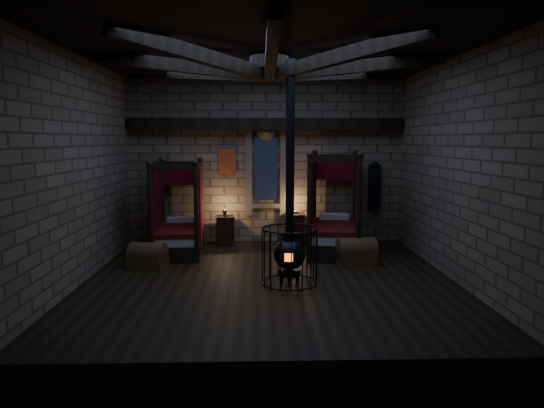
{
  "coord_description": "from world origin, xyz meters",
  "views": [
    {
      "loc": [
        -0.22,
        -9.05,
        2.65
      ],
      "look_at": [
        0.07,
        0.6,
        1.37
      ],
      "focal_mm": 32.0,
      "sensor_mm": 36.0,
      "label": 1
    }
  ],
  "objects_px": {
    "trunk_left": "(148,256)",
    "trunk_right": "(356,252)",
    "stove": "(290,251)",
    "bed_left": "(179,231)",
    "bed_right": "(334,228)"
  },
  "relations": [
    {
      "from": "trunk_left",
      "to": "stove",
      "type": "xyz_separation_m",
      "value": [
        2.88,
        -1.28,
        0.39
      ]
    },
    {
      "from": "bed_right",
      "to": "stove",
      "type": "bearing_deg",
      "value": -105.71
    },
    {
      "from": "bed_right",
      "to": "trunk_right",
      "type": "xyz_separation_m",
      "value": [
        0.29,
        -1.23,
        -0.3
      ]
    },
    {
      "from": "stove",
      "to": "bed_left",
      "type": "bearing_deg",
      "value": 139.63
    },
    {
      "from": "trunk_left",
      "to": "trunk_right",
      "type": "height_order",
      "value": "trunk_right"
    },
    {
      "from": "bed_left",
      "to": "trunk_left",
      "type": "distance_m",
      "value": 1.46
    },
    {
      "from": "trunk_left",
      "to": "trunk_right",
      "type": "relative_size",
      "value": 0.94
    },
    {
      "from": "bed_left",
      "to": "trunk_right",
      "type": "height_order",
      "value": "bed_left"
    },
    {
      "from": "stove",
      "to": "bed_right",
      "type": "bearing_deg",
      "value": 71.75
    },
    {
      "from": "bed_right",
      "to": "stove",
      "type": "distance_m",
      "value": 2.9
    },
    {
      "from": "bed_left",
      "to": "bed_right",
      "type": "xyz_separation_m",
      "value": [
        3.67,
        -0.02,
        0.04
      ]
    },
    {
      "from": "trunk_right",
      "to": "bed_right",
      "type": "bearing_deg",
      "value": 95.21
    },
    {
      "from": "bed_left",
      "to": "stove",
      "type": "height_order",
      "value": "stove"
    },
    {
      "from": "bed_right",
      "to": "stove",
      "type": "height_order",
      "value": "stove"
    },
    {
      "from": "trunk_right",
      "to": "stove",
      "type": "bearing_deg",
      "value": -145.69
    }
  ]
}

